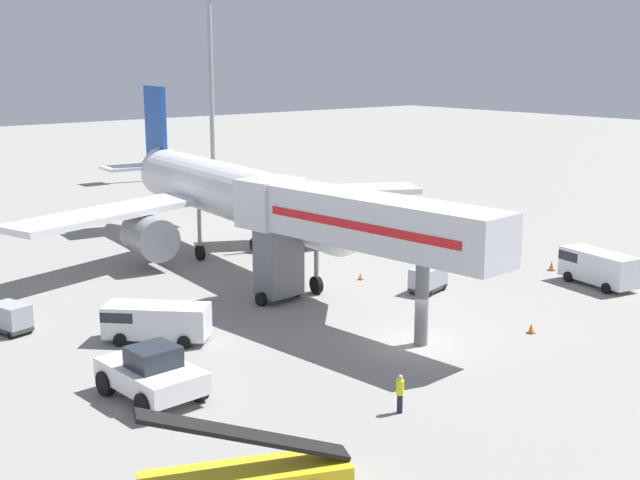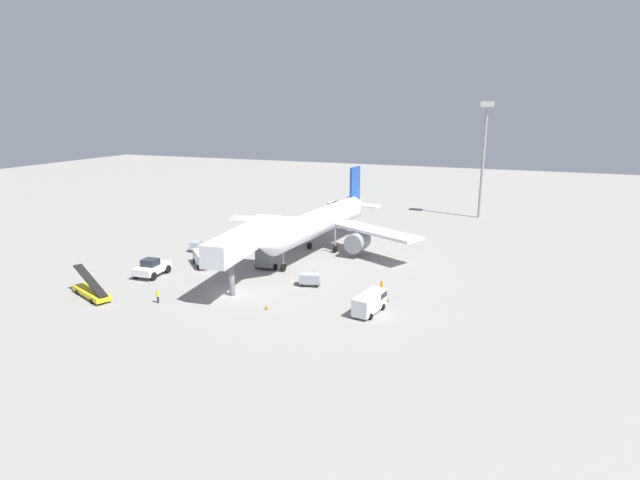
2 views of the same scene
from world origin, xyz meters
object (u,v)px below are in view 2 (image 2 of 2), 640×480
at_px(ground_crew_worker_foreground, 158,296).
at_px(belt_loader_truck, 91,291).
at_px(service_van_far_center, 370,302).
at_px(ground_crew_worker_midground, 382,287).
at_px(jet_bridge, 249,240).
at_px(pushback_tug, 152,268).
at_px(safety_cone_alpha, 314,272).
at_px(apron_light_mast, 485,137).
at_px(safety_cone_bravo, 266,307).
at_px(safety_cone_charlie, 387,298).
at_px(airplane_at_gate, 321,223).
at_px(service_van_rear_right, 202,258).
at_px(baggage_cart_rear_left, 196,246).
at_px(baggage_cart_far_right, 310,279).

bearing_deg(ground_crew_worker_foreground, belt_loader_truck, -170.84).
height_order(service_van_far_center, ground_crew_worker_midground, service_van_far_center).
distance_m(jet_bridge, pushback_tug, 14.43).
bearing_deg(ground_crew_worker_foreground, safety_cone_alpha, 52.73).
xyz_separation_m(pushback_tug, apron_light_mast, (37.84, 55.83, 15.24)).
xyz_separation_m(service_van_far_center, safety_cone_bravo, (-11.13, -3.36, -0.98)).
bearing_deg(belt_loader_truck, pushback_tug, 81.63).
xyz_separation_m(belt_loader_truck, service_van_far_center, (32.31, 7.64, 0.49)).
distance_m(belt_loader_truck, service_van_far_center, 33.20).
bearing_deg(pushback_tug, belt_loader_truck, -98.37).
bearing_deg(safety_cone_alpha, jet_bridge, -136.75).
height_order(jet_bridge, ground_crew_worker_midground, jet_bridge).
relative_size(service_van_far_center, safety_cone_charlie, 7.97).
distance_m(airplane_at_gate, safety_cone_bravo, 25.18).
height_order(service_van_rear_right, ground_crew_worker_foreground, service_van_rear_right).
relative_size(airplane_at_gate, service_van_far_center, 6.40).
relative_size(airplane_at_gate, baggage_cart_rear_left, 14.30).
distance_m(baggage_cart_far_right, apron_light_mast, 56.45).
height_order(ground_crew_worker_midground, safety_cone_alpha, ground_crew_worker_midground).
bearing_deg(apron_light_mast, service_van_far_center, -96.84).
height_order(airplane_at_gate, baggage_cart_rear_left, airplane_at_gate).
height_order(pushback_tug, ground_crew_worker_midground, pushback_tug).
distance_m(safety_cone_alpha, safety_cone_bravo, 13.87).
relative_size(service_van_rear_right, safety_cone_alpha, 10.82).
bearing_deg(safety_cone_charlie, service_van_rear_right, 171.71).
bearing_deg(baggage_cart_far_right, belt_loader_truck, -149.59).
height_order(service_van_far_center, apron_light_mast, apron_light_mast).
bearing_deg(service_van_far_center, airplane_at_gate, 123.63).
distance_m(pushback_tug, apron_light_mast, 69.15).
bearing_deg(baggage_cart_far_right, jet_bridge, -170.37).
height_order(baggage_cart_far_right, safety_cone_alpha, baggage_cart_far_right).
height_order(service_van_rear_right, service_van_far_center, service_van_far_center).
relative_size(ground_crew_worker_foreground, safety_cone_charlie, 2.46).
bearing_deg(service_van_far_center, safety_cone_bravo, -163.21).
relative_size(jet_bridge, pushback_tug, 3.44).
distance_m(service_van_rear_right, safety_cone_charlie, 28.59).
distance_m(pushback_tug, ground_crew_worker_midground, 31.02).
distance_m(service_van_rear_right, service_van_far_center, 28.54).
xyz_separation_m(ground_crew_worker_midground, safety_cone_alpha, (-10.72, 4.54, -0.73)).
xyz_separation_m(ground_crew_worker_midground, safety_cone_charlie, (1.18, -1.91, -0.63)).
xyz_separation_m(airplane_at_gate, apron_light_mast, (21.02, 36.16, 11.72)).
bearing_deg(pushback_tug, baggage_cart_far_right, 10.90).
distance_m(jet_bridge, safety_cone_alpha, 10.42).
bearing_deg(belt_loader_truck, ground_crew_worker_midground, 22.98).
relative_size(service_van_rear_right, baggage_cart_far_right, 1.83).
distance_m(pushback_tug, safety_cone_alpha, 21.91).
relative_size(pushback_tug, safety_cone_charlie, 7.62).
bearing_deg(service_van_rear_right, belt_loader_truck, -107.44).
relative_size(safety_cone_alpha, safety_cone_charlie, 0.70).
height_order(jet_bridge, belt_loader_truck, jet_bridge).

